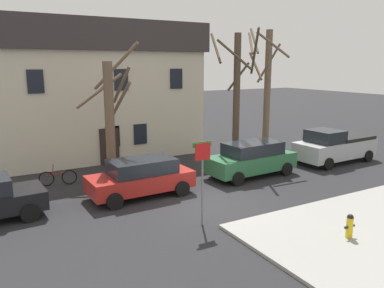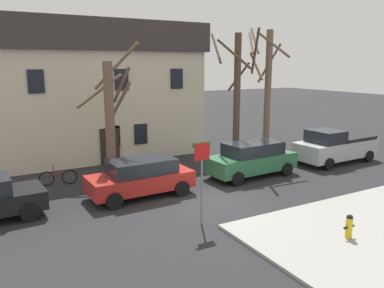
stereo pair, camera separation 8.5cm
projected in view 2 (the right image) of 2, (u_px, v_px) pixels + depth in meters
ground_plane at (212, 203)px, 15.86m from camera, size 120.00×120.00×0.00m
building_main at (92, 89)px, 24.34m from camera, size 12.98×7.47×8.13m
tree_bare_near at (111, 117)px, 17.87m from camera, size 2.93×2.25×6.71m
tree_bare_mid at (237, 94)px, 21.29m from camera, size 3.01×3.00×7.55m
tree_bare_far at (267, 89)px, 22.52m from camera, size 2.49×2.85×7.75m
car_red_wagon at (141, 177)px, 16.63m from camera, size 4.56×2.22×1.64m
car_green_wagon at (252, 159)px, 19.61m from camera, size 4.84×2.28×1.76m
pickup_truck_silver at (335, 146)px, 22.39m from camera, size 5.25×2.41×1.98m
fire_hydrant at (349, 226)px, 12.38m from camera, size 0.42×0.22×0.80m
street_sign_pole at (202, 168)px, 13.37m from camera, size 0.76×0.07×3.03m
bicycle_leaning at (58, 178)px, 18.22m from camera, size 1.71×0.47×1.03m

